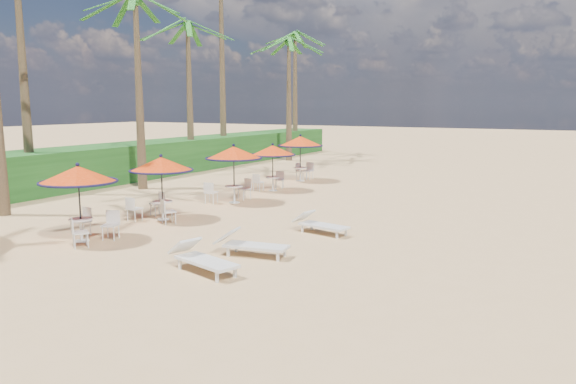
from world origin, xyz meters
name	(u,v)px	position (x,y,z in m)	size (l,w,h in m)	color
ground	(226,264)	(0.00, 0.00, 0.00)	(160.00, 160.00, 0.00)	tan
scrub_hedge	(134,160)	(-13.50, 11.00, 0.90)	(3.00, 40.00, 1.80)	#194716
station_0	(80,184)	(-4.83, -0.07, 1.63)	(2.14, 2.14, 2.23)	black
station_1	(160,172)	(-4.89, 3.26, 1.61)	(2.11, 2.11, 2.20)	black
station_2	(233,158)	(-4.63, 7.16, 1.76)	(2.21, 2.22, 2.31)	black
station_3	(272,154)	(-4.85, 10.55, 1.62)	(2.03, 2.04, 2.12)	black
station_4	(301,145)	(-5.21, 14.02, 1.79)	(2.25, 2.25, 2.34)	black
lounger_near	(201,258)	(-0.14, -0.81, 0.33)	(2.08, 1.15, 0.71)	silver
lounger_mid	(249,244)	(0.10, 0.87, 0.32)	(1.98, 0.89, 0.68)	silver
lounger_far	(319,223)	(0.57, 4.00, 0.30)	(1.87, 0.90, 0.64)	silver
palm_3	(136,11)	(-10.31, 8.20, 7.81)	(5.00, 5.00, 8.57)	brown
palm_4	(188,35)	(-12.75, 14.82, 7.61)	(5.00, 5.00, 8.36)	brown
palm_6	(289,49)	(-10.67, 22.82, 7.44)	(5.00, 5.00, 8.18)	brown
palm_7	(295,42)	(-12.40, 26.98, 8.35)	(5.00, 5.00, 9.14)	brown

